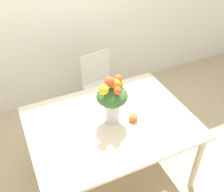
{
  "coord_description": "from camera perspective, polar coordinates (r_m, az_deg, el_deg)",
  "views": [
    {
      "loc": [
        -0.71,
        -1.57,
        2.41
      ],
      "look_at": [
        0.02,
        0.02,
        1.03
      ],
      "focal_mm": 42.0,
      "sensor_mm": 36.0,
      "label": 1
    }
  ],
  "objects": [
    {
      "name": "dining_chair_near_window",
      "position": [
        3.29,
        -2.29,
        2.15
      ],
      "size": [
        0.48,
        0.48,
        0.89
      ],
      "rotation": [
        0.0,
        0.0,
        0.14
      ],
      "color": "silver",
      "rests_on": "ground_plane"
    },
    {
      "name": "dining_table",
      "position": [
        2.45,
        -0.26,
        -6.93
      ],
      "size": [
        1.48,
        1.1,
        0.76
      ],
      "color": "beige",
      "rests_on": "ground_plane"
    },
    {
      "name": "wall_back",
      "position": [
        3.37,
        -11.89,
        19.08
      ],
      "size": [
        8.0,
        0.06,
        2.7
      ],
      "color": "silver",
      "rests_on": "ground_plane"
    },
    {
      "name": "pumpkin",
      "position": [
        2.38,
        4.66,
        -4.74
      ],
      "size": [
        0.08,
        0.08,
        0.08
      ],
      "color": "orange",
      "rests_on": "dining_table"
    },
    {
      "name": "flower_vase",
      "position": [
        2.24,
        0.05,
        -0.54
      ],
      "size": [
        0.27,
        0.27,
        0.47
      ],
      "color": "silver",
      "rests_on": "dining_table"
    },
    {
      "name": "ground_plane",
      "position": [
        2.96,
        -0.22,
        -16.21
      ],
      "size": [
        12.0,
        12.0,
        0.0
      ],
      "primitive_type": "plane",
      "color": "tan"
    }
  ]
}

